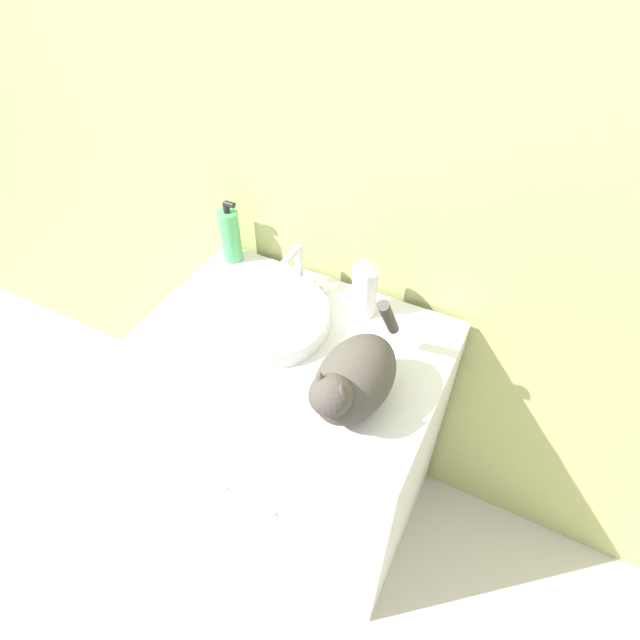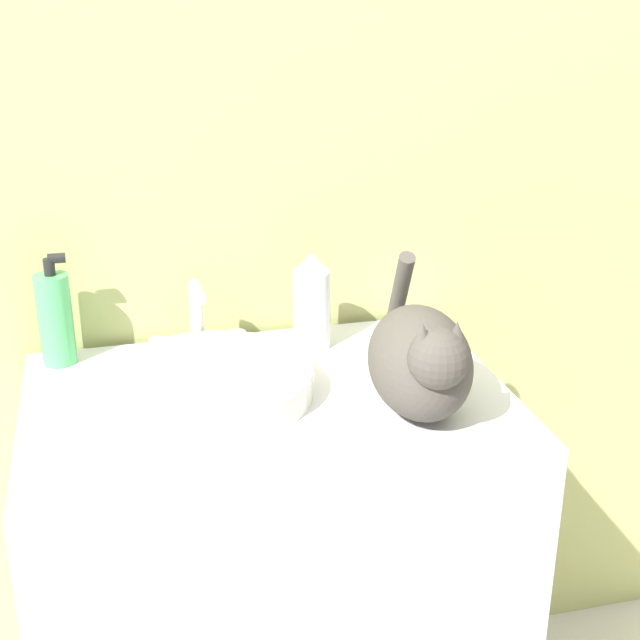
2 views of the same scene
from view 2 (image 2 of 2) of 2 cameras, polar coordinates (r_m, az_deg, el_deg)
wall_back at (r=1.69m, az=-5.74°, el=11.77°), size 6.00×0.05×2.50m
vanity_cabinet at (r=1.74m, az=-2.99°, el=-17.71°), size 0.81×0.58×0.87m
sink_basin at (r=1.50m, az=-6.98°, el=-4.04°), size 0.34×0.34×0.05m
faucet at (r=1.65m, az=-7.85°, el=-0.21°), size 0.18×0.10×0.15m
cat at (r=1.42m, az=6.48°, el=-2.57°), size 0.19×0.36×0.24m
soap_bottle at (r=1.66m, az=-16.58°, el=0.14°), size 0.06×0.06×0.21m
spray_bottle at (r=1.66m, az=-0.53°, el=1.19°), size 0.07×0.07×0.19m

